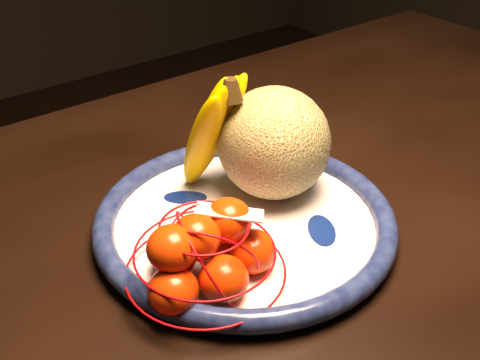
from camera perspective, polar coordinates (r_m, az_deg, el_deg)
dining_table at (r=0.90m, az=7.45°, el=-4.54°), size 1.49×0.90×0.74m
fruit_bowl at (r=0.75m, az=0.46°, el=-3.90°), size 0.37×0.37×0.03m
cantaloupe at (r=0.77m, az=3.24°, el=3.52°), size 0.15×0.15×0.15m
banana_bunch at (r=0.76m, az=-3.04°, el=4.83°), size 0.11×0.11×0.18m
mandarin_bag at (r=0.64m, az=-3.31°, el=-6.90°), size 0.20×0.20×0.11m
price_tag at (r=0.63m, az=-0.98°, el=-3.06°), size 0.07×0.07×0.01m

